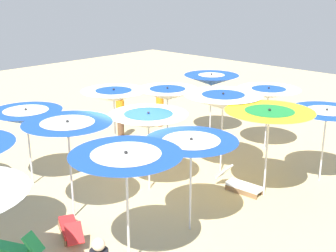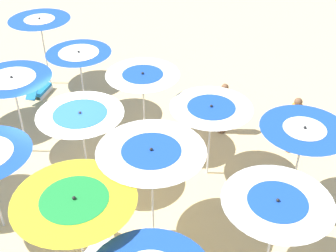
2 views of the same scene
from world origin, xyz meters
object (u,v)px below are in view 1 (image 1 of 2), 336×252
(beach_umbrella_3, at_px, (269,117))
(beach_umbrella_9, at_px, (268,93))
(beach_umbrella_4, at_px, (326,116))
(beach_umbrella_7, at_px, (149,121))
(beach_umbrella_14, at_px, (211,80))
(beachgoer_2, at_px, (160,103))
(beach_umbrella_12, at_px, (114,96))
(beach_umbrella_13, at_px, (167,94))
(lounger_1, at_px, (70,229))
(beach_umbrella_1, at_px, (126,164))
(beach_umbrella_6, at_px, (68,129))
(beach_umbrella_8, at_px, (223,101))
(beachgoer_0, at_px, (120,116))
(lounger_4, at_px, (241,184))
(beach_umbrella_2, at_px, (191,149))
(beach_umbrella_11, at_px, (26,117))
(lounger_0, at_px, (13,249))

(beach_umbrella_3, height_order, beach_umbrella_9, beach_umbrella_3)
(beach_umbrella_9, bearing_deg, beach_umbrella_4, -25.60)
(beach_umbrella_7, distance_m, beach_umbrella_14, 5.19)
(beach_umbrella_4, bearing_deg, beach_umbrella_14, 167.16)
(beach_umbrella_7, distance_m, beachgoer_2, 5.84)
(beach_umbrella_12, xyz_separation_m, beach_umbrella_13, (0.23, 2.09, -0.27))
(beach_umbrella_14, height_order, lounger_1, beach_umbrella_14)
(beach_umbrella_1, distance_m, beach_umbrella_6, 2.59)
(beach_umbrella_6, distance_m, beach_umbrella_7, 2.37)
(beach_umbrella_1, distance_m, beach_umbrella_4, 6.62)
(beach_umbrella_8, height_order, lounger_1, beach_umbrella_8)
(beachgoer_0, bearing_deg, lounger_4, 18.56)
(beach_umbrella_3, height_order, beach_umbrella_7, beach_umbrella_3)
(beach_umbrella_6, distance_m, lounger_4, 4.93)
(beach_umbrella_1, xyz_separation_m, beach_umbrella_9, (-1.76, 7.80, -0.29))
(beach_umbrella_4, bearing_deg, beach_umbrella_1, -97.28)
(beach_umbrella_13, bearing_deg, beach_umbrella_1, -52.65)
(beach_umbrella_3, bearing_deg, beach_umbrella_2, -96.40)
(beach_umbrella_6, bearing_deg, beach_umbrella_1, -10.23)
(beach_umbrella_9, xyz_separation_m, beach_umbrella_11, (-3.19, -7.06, 0.03))
(lounger_0, height_order, lounger_1, lounger_0)
(beach_umbrella_9, height_order, beachgoer_0, beach_umbrella_9)
(lounger_1, bearing_deg, beachgoer_2, -34.34)
(beach_umbrella_1, relative_size, lounger_4, 1.85)
(beach_umbrella_1, xyz_separation_m, lounger_4, (-0.41, 4.41, -2.02))
(beach_umbrella_1, bearing_deg, lounger_4, 95.29)
(beach_umbrella_14, bearing_deg, lounger_1, -73.86)
(beach_umbrella_4, bearing_deg, beachgoer_2, 175.67)
(beach_umbrella_4, distance_m, beach_umbrella_7, 4.91)
(beach_umbrella_12, bearing_deg, beach_umbrella_13, 83.61)
(beach_umbrella_2, distance_m, beach_umbrella_4, 4.70)
(beachgoer_2, bearing_deg, beach_umbrella_2, 21.38)
(beach_umbrella_1, bearing_deg, lounger_0, -145.17)
(beach_umbrella_4, relative_size, lounger_1, 1.56)
(beach_umbrella_3, relative_size, beach_umbrella_13, 1.11)
(beach_umbrella_7, bearing_deg, beach_umbrella_9, 83.50)
(beach_umbrella_1, height_order, beach_umbrella_14, beach_umbrella_1)
(beach_umbrella_4, relative_size, beach_umbrella_9, 1.00)
(beachgoer_0, bearing_deg, beach_umbrella_13, 36.19)
(lounger_0, distance_m, beachgoer_2, 9.47)
(lounger_0, xyz_separation_m, beachgoer_2, (-4.14, 8.49, 0.73))
(beach_umbrella_2, relative_size, lounger_4, 1.66)
(beach_umbrella_12, height_order, beach_umbrella_13, beach_umbrella_12)
(beach_umbrella_2, relative_size, beach_umbrella_13, 1.03)
(lounger_0, bearing_deg, beach_umbrella_1, -170.42)
(beach_umbrella_6, xyz_separation_m, beach_umbrella_12, (-1.81, 2.86, -0.02))
(beach_umbrella_3, distance_m, beachgoer_2, 6.92)
(beach_umbrella_12, relative_size, beachgoer_2, 1.38)
(beach_umbrella_13, xyz_separation_m, lounger_4, (3.72, -1.00, -1.73))
(beach_umbrella_9, bearing_deg, beach_umbrella_8, -87.88)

